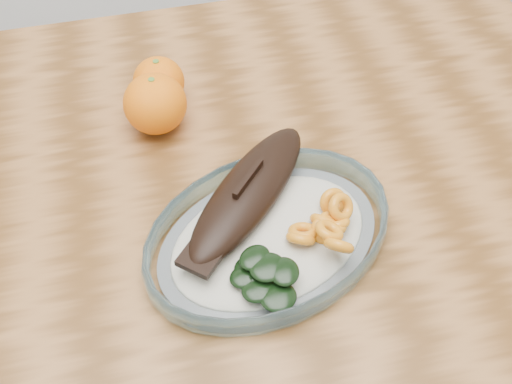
# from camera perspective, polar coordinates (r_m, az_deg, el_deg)

# --- Properties ---
(dining_table) EXTENTS (1.20, 0.80, 0.75)m
(dining_table) POSITION_cam_1_polar(r_m,az_deg,el_deg) (0.84, -6.99, -5.06)
(dining_table) COLOR #583414
(dining_table) RESTS_ON ground
(plated_meal) EXTENTS (0.67, 0.67, 0.08)m
(plated_meal) POSITION_cam_1_polar(r_m,az_deg,el_deg) (0.71, 1.09, -3.53)
(plated_meal) COLOR white
(plated_meal) RESTS_ON dining_table
(orange_left) EXTENTS (0.07, 0.07, 0.07)m
(orange_left) POSITION_cam_1_polar(r_m,az_deg,el_deg) (0.87, -8.64, 9.68)
(orange_left) COLOR #FF5005
(orange_left) RESTS_ON dining_table
(orange_right) EXTENTS (0.08, 0.08, 0.08)m
(orange_right) POSITION_cam_1_polar(r_m,az_deg,el_deg) (0.83, -8.96, 7.76)
(orange_right) COLOR #FF5005
(orange_right) RESTS_ON dining_table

